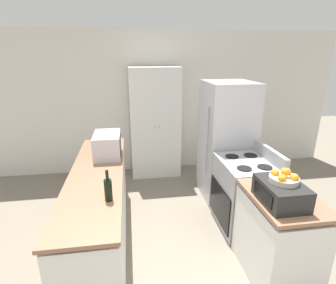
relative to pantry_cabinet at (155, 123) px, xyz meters
name	(u,v)px	position (x,y,z in m)	size (l,w,h in m)	color
wall_back	(156,103)	(0.05, 0.28, 0.31)	(7.00, 0.06, 2.60)	silver
counter_left	(100,208)	(-0.86, -1.79, -0.55)	(0.60, 2.46, 0.91)	silver
counter_right	(277,238)	(0.95, -2.61, -0.55)	(0.60, 0.83, 0.91)	silver
pantry_cabinet	(155,123)	(0.00, 0.00, 0.00)	(0.89, 0.49, 1.98)	silver
stove	(244,194)	(0.98, -1.77, -0.53)	(0.66, 0.80, 1.07)	#9E9EA3
refrigerator	(226,141)	(1.00, -0.94, -0.08)	(0.73, 0.78, 1.81)	#B7B7BC
microwave	(108,145)	(-0.76, -1.29, 0.07)	(0.34, 0.52, 0.30)	#B2B2B7
wine_bottle	(108,189)	(-0.68, -2.43, 0.03)	(0.07, 0.07, 0.30)	black
toaster_oven	(281,193)	(0.85, -2.70, 0.02)	(0.35, 0.45, 0.20)	black
fruit_bowl	(284,178)	(0.87, -2.69, 0.16)	(0.25, 0.25, 0.14)	#B2A893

